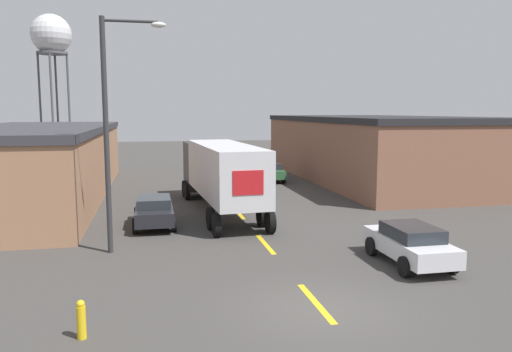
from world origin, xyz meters
TOP-DOWN VIEW (x-y plane):
  - ground_plane at (0.00, 0.00)m, footprint 160.00×160.00m
  - road_centerline at (0.00, 6.92)m, footprint 0.20×15.87m
  - warehouse_left at (-11.82, 21.08)m, footprint 8.84×26.23m
  - warehouse_right at (13.00, 24.85)m, footprint 11.20×24.94m
  - semi_truck at (-0.94, 14.10)m, footprint 3.45×12.64m
  - parked_car_right_far at (4.44, 25.14)m, footprint 1.93×4.14m
  - parked_car_right_near at (4.44, 3.28)m, footprint 1.93×4.14m
  - parked_car_left_far at (-4.44, 11.16)m, footprint 1.93×4.14m
  - water_tower at (-16.93, 58.16)m, footprint 5.15×5.15m
  - street_lamp at (-5.89, 7.01)m, footprint 2.41×0.32m
  - fire_hydrant at (-6.23, -0.51)m, footprint 0.22×0.22m

SIDE VIEW (x-z plane):
  - ground_plane at x=0.00m, z-range 0.00..0.00m
  - road_centerline at x=0.00m, z-range 0.00..0.01m
  - fire_hydrant at x=-6.23m, z-range 0.00..0.96m
  - parked_car_right_far at x=4.44m, z-range 0.05..1.48m
  - parked_car_right_near at x=4.44m, z-range 0.05..1.48m
  - parked_car_left_far at x=-4.44m, z-range 0.05..1.48m
  - warehouse_left at x=-11.82m, z-range 0.01..4.51m
  - semi_truck at x=-0.94m, z-range 0.41..4.16m
  - warehouse_right at x=13.00m, z-range 0.00..5.04m
  - street_lamp at x=-5.89m, z-range 0.65..9.53m
  - water_tower at x=-16.93m, z-range 6.07..24.02m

